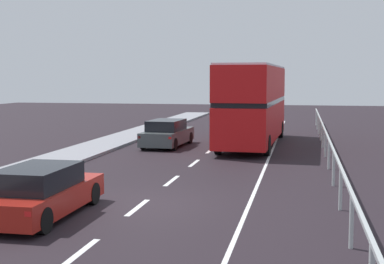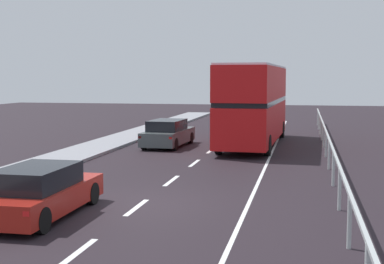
% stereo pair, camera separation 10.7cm
% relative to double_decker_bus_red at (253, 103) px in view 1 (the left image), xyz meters
% --- Properties ---
extents(ground_plane, '(74.42, 120.00, 0.10)m').
position_rel_double_decker_bus_red_xyz_m(ground_plane, '(-1.91, -14.69, -2.37)').
color(ground_plane, black).
extents(lane_paint_markings, '(3.21, 46.00, 0.01)m').
position_rel_double_decker_bus_red_xyz_m(lane_paint_markings, '(-0.05, -6.19, -2.32)').
color(lane_paint_markings, silver).
rests_on(lane_paint_markings, ground).
extents(bridge_side_railing, '(0.10, 42.00, 1.22)m').
position_rel_double_decker_bus_red_xyz_m(bridge_side_railing, '(3.69, -5.69, -1.35)').
color(bridge_side_railing, '#AEB6B5').
rests_on(bridge_side_railing, ground).
extents(double_decker_bus_red, '(2.97, 11.31, 4.34)m').
position_rel_double_decker_bus_red_xyz_m(double_decker_bus_red, '(0.00, 0.00, 0.00)').
color(double_decker_bus_red, red).
rests_on(double_decker_bus_red, ground).
extents(hatchback_car_near, '(1.81, 4.50, 1.37)m').
position_rel_double_decker_bus_red_xyz_m(hatchback_car_near, '(-4.10, -16.74, -1.67)').
color(hatchback_car_near, maroon).
rests_on(hatchback_car_near, ground).
extents(sedan_car_ahead, '(2.02, 4.65, 1.44)m').
position_rel_double_decker_bus_red_xyz_m(sedan_car_ahead, '(-4.45, -1.56, -1.63)').
color(sedan_car_ahead, '#434B4C').
rests_on(sedan_car_ahead, ground).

